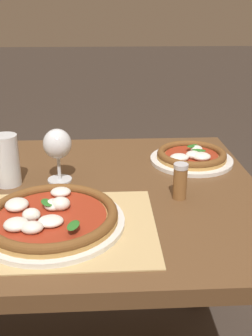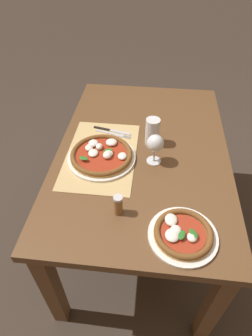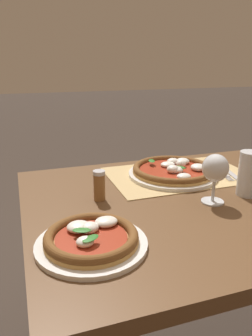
{
  "view_description": "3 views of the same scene",
  "coord_description": "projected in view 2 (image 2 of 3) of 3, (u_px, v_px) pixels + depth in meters",
  "views": [
    {
      "loc": [
        0.22,
        -0.99,
        1.21
      ],
      "look_at": [
        0.28,
        0.01,
        0.79
      ],
      "focal_mm": 42.0,
      "sensor_mm": 36.0,
      "label": 1
    },
    {
      "loc": [
        1.11,
        0.04,
        1.67
      ],
      "look_at": [
        0.24,
        -0.06,
        0.82
      ],
      "focal_mm": 30.0,
      "sensor_mm": 36.0,
      "label": 2
    },
    {
      "loc": [
        0.64,
        0.85,
        1.16
      ],
      "look_at": [
        0.31,
        -0.12,
        0.82
      ],
      "focal_mm": 35.0,
      "sensor_mm": 36.0,
      "label": 3
    }
  ],
  "objects": [
    {
      "name": "ground_plane",
      "position": [
        138.0,
        230.0,
        1.95
      ],
      "size": [
        24.0,
        24.0,
        0.0
      ],
      "primitive_type": "plane",
      "color": "#382D26"
    },
    {
      "name": "dining_table",
      "position": [
        142.0,
        164.0,
        1.51
      ],
      "size": [
        1.31,
        0.87,
        0.74
      ],
      "color": "brown",
      "rests_on": "ground"
    },
    {
      "name": "paper_placemat",
      "position": [
        101.0,
        154.0,
        1.41
      ],
      "size": [
        0.53,
        0.34,
        0.0
      ],
      "primitive_type": "cube",
      "color": "tan",
      "rests_on": "dining_table"
    },
    {
      "name": "pizza_near",
      "position": [
        102.0,
        155.0,
        1.37
      ],
      "size": [
        0.33,
        0.33,
        0.05
      ],
      "color": "silver",
      "rests_on": "paper_placemat"
    },
    {
      "name": "pizza_far",
      "position": [
        183.0,
        234.0,
        1.05
      ],
      "size": [
        0.27,
        0.27,
        0.05
      ],
      "color": "silver",
      "rests_on": "dining_table"
    },
    {
      "name": "wine_glass",
      "position": [
        155.0,
        144.0,
        1.3
      ],
      "size": [
        0.08,
        0.08,
        0.16
      ],
      "color": "silver",
      "rests_on": "dining_table"
    },
    {
      "name": "pint_glass",
      "position": [
        152.0,
        132.0,
        1.43
      ],
      "size": [
        0.07,
        0.07,
        0.15
      ],
      "color": "silver",
      "rests_on": "dining_table"
    },
    {
      "name": "fork",
      "position": [
        113.0,
        134.0,
        1.52
      ],
      "size": [
        0.06,
        0.2,
        0.0
      ],
      "color": "#B7B7BC",
      "rests_on": "paper_placemat"
    },
    {
      "name": "knife",
      "position": [
        112.0,
        131.0,
        1.54
      ],
      "size": [
        0.06,
        0.21,
        0.01
      ],
      "color": "black",
      "rests_on": "paper_placemat"
    },
    {
      "name": "pepper_shaker",
      "position": [
        118.0,
        205.0,
        1.12
      ],
      "size": [
        0.04,
        0.04,
        0.1
      ],
      "color": "brown",
      "rests_on": "dining_table"
    }
  ]
}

